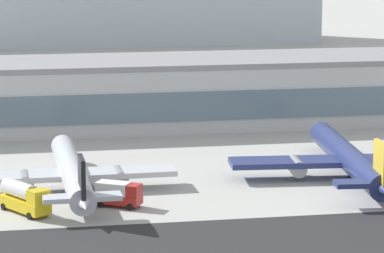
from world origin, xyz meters
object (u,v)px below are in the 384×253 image
at_px(terminal_building, 172,92).
at_px(airliner_black_tail_gate_0, 73,174).
at_px(airliner_gold_tail_gate_1, 351,160).
at_px(service_box_truck_2, 119,193).
at_px(service_fuel_truck_0, 24,198).

bearing_deg(terminal_building, airliner_black_tail_gate_0, -114.63).
relative_size(terminal_building, airliner_gold_tail_gate_1, 4.58).
bearing_deg(service_box_truck_2, service_fuel_truck_0, -146.37).
distance_m(terminal_building, service_fuel_truck_0, 62.41).
bearing_deg(airliner_black_tail_gate_0, service_box_truck_2, -148.79).
bearing_deg(terminal_building, airliner_gold_tail_gate_1, -67.42).
relative_size(airliner_black_tail_gate_0, airliner_gold_tail_gate_1, 0.94).
bearing_deg(terminal_building, service_fuel_truck_0, -116.66).
relative_size(terminal_building, airliner_black_tail_gate_0, 4.88).
bearing_deg(airliner_gold_tail_gate_1, service_box_truck_2, 109.29).
height_order(terminal_building, airliner_black_tail_gate_0, terminal_building).
distance_m(airliner_gold_tail_gate_1, service_fuel_truck_0, 48.01).
xyz_separation_m(terminal_building, airliner_black_tail_gate_0, (-21.21, -46.26, -3.57)).
distance_m(terminal_building, airliner_gold_tail_gate_1, 49.68).
distance_m(service_fuel_truck_0, service_box_truck_2, 12.20).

